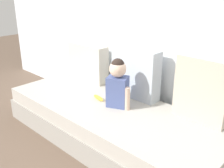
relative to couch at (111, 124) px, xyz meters
The scene contains 8 objects.
ground_plane 0.19m from the couch, ahead, with size 12.00×12.00×0.00m, color brown.
back_wall 1.22m from the couch, 90.00° to the left, with size 5.64×0.10×2.49m, color silver.
couch is the anchor object (origin of this frame).
throw_pillow_left 0.94m from the couch, 153.78° to the left, with size 0.57×0.16×0.45m, color beige.
throw_pillow_center 0.59m from the couch, 90.00° to the left, with size 0.55×0.16×0.54m, color #B2BCC6.
throw_pillow_right 0.97m from the couch, 26.22° to the left, with size 0.48×0.16×0.58m, color #C1B29E.
toddler 0.45m from the couch, 70.43° to the left, with size 0.31×0.22×0.49m.
banana 0.31m from the couch, behind, with size 0.17×0.04×0.04m, color yellow.
Camera 1 is at (1.69, -1.76, 1.59)m, focal length 43.35 mm.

